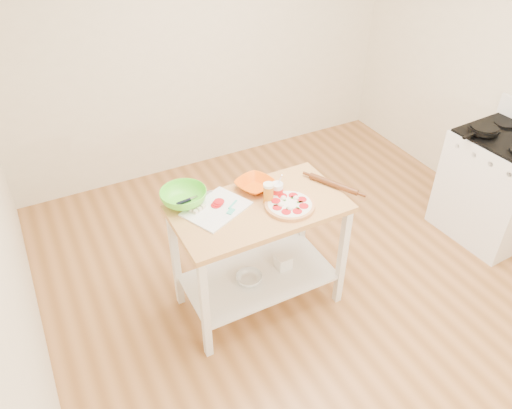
{
  "coord_description": "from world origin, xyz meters",
  "views": [
    {
      "loc": [
        -1.71,
        -2.14,
        2.87
      ],
      "look_at": [
        -0.48,
        0.25,
        0.86
      ],
      "focal_mm": 35.0,
      "sensor_mm": 36.0,
      "label": 1
    }
  ],
  "objects": [
    {
      "name": "skillet",
      "position": [
        1.52,
        0.16,
        0.98
      ],
      "size": [
        0.37,
        0.24,
        0.03
      ],
      "rotation": [
        0.0,
        0.0,
        0.12
      ],
      "color": "black",
      "rests_on": "gas_stove"
    },
    {
      "name": "shelf_bin",
      "position": [
        -0.29,
        0.17,
        0.31
      ],
      "size": [
        0.11,
        0.11,
        0.11
      ],
      "primitive_type": "cube",
      "rotation": [
        0.0,
        0.0,
        0.0
      ],
      "color": "white",
      "rests_on": "prep_island"
    },
    {
      "name": "spatula",
      "position": [
        -0.67,
        0.22,
        0.92
      ],
      "size": [
        0.12,
        0.13,
        0.01
      ],
      "rotation": [
        0.0,
        0.0,
        0.62
      ],
      "color": "#47D2B9",
      "rests_on": "cutting_board"
    },
    {
      "name": "gas_stove",
      "position": [
        1.68,
        0.0,
        0.47
      ],
      "size": [
        0.68,
        0.78,
        1.11
      ],
      "rotation": [
        0.0,
        0.0,
        0.06
      ],
      "color": "white",
      "rests_on": "ground"
    },
    {
      "name": "cutting_board",
      "position": [
        -0.76,
        0.27,
        0.91
      ],
      "size": [
        0.49,
        0.44,
        0.04
      ],
      "rotation": [
        0.0,
        0.0,
        0.43
      ],
      "color": "white",
      "rests_on": "prep_island"
    },
    {
      "name": "beer_pint",
      "position": [
        -0.42,
        0.19,
        0.97
      ],
      "size": [
        0.07,
        0.07,
        0.14
      ],
      "color": "orange",
      "rests_on": "prep_island"
    },
    {
      "name": "room_shell",
      "position": [
        0.0,
        0.0,
        1.35
      ],
      "size": [
        4.04,
        4.54,
        2.74
      ],
      "color": "#AF7440",
      "rests_on": "ground"
    },
    {
      "name": "knife",
      "position": [
        -0.88,
        0.43,
        0.92
      ],
      "size": [
        0.27,
        0.06,
        0.01
      ],
      "rotation": [
        0.0,
        0.0,
        0.11
      ],
      "color": "silver",
      "rests_on": "cutting_board"
    },
    {
      "name": "rolling_pin",
      "position": [
        0.07,
        0.13,
        0.92
      ],
      "size": [
        0.2,
        0.35,
        0.04
      ],
      "primitive_type": "cylinder",
      "rotation": [
        1.57,
        0.0,
        0.47
      ],
      "color": "#5E3015",
      "rests_on": "prep_island"
    },
    {
      "name": "shelf_glass_bowl",
      "position": [
        -0.58,
        0.15,
        0.29
      ],
      "size": [
        0.21,
        0.21,
        0.06
      ],
      "primitive_type": "imported",
      "rotation": [
        0.0,
        0.0,
        -0.09
      ],
      "color": "silver",
      "rests_on": "prep_island"
    },
    {
      "name": "yogurt_tub",
      "position": [
        -0.33,
        0.22,
        0.95
      ],
      "size": [
        0.08,
        0.08,
        0.18
      ],
      "color": "white",
      "rests_on": "prep_island"
    },
    {
      "name": "green_bowl",
      "position": [
        -0.92,
        0.43,
        0.95
      ],
      "size": [
        0.4,
        0.4,
        0.1
      ],
      "primitive_type": "imported",
      "rotation": [
        0.0,
        0.0,
        -0.35
      ],
      "color": "#61E832",
      "rests_on": "prep_island"
    },
    {
      "name": "prep_island",
      "position": [
        -0.49,
        0.17,
        0.65
      ],
      "size": [
        1.15,
        0.63,
        0.9
      ],
      "rotation": [
        0.0,
        0.0,
        0.0
      ],
      "color": "tan",
      "rests_on": "ground"
    },
    {
      "name": "orange_bowl",
      "position": [
        -0.42,
        0.37,
        0.93
      ],
      "size": [
        0.32,
        0.32,
        0.06
      ],
      "primitive_type": "imported",
      "rotation": [
        0.0,
        0.0,
        0.34
      ],
      "color": "#FF6207",
      "rests_on": "prep_island"
    },
    {
      "name": "pizza",
      "position": [
        -0.32,
        0.07,
        0.92
      ],
      "size": [
        0.33,
        0.33,
        0.05
      ],
      "rotation": [
        0.0,
        0.0,
        -0.26
      ],
      "color": "#E8A463",
      "rests_on": "prep_island"
    }
  ]
}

